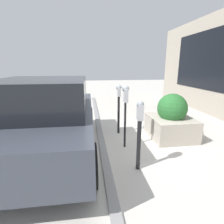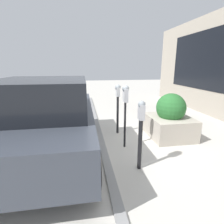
{
  "view_description": "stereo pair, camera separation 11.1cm",
  "coord_description": "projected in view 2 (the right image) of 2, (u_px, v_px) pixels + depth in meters",
  "views": [
    {
      "loc": [
        -3.85,
        0.39,
        1.93
      ],
      "look_at": [
        0.0,
        -0.15,
        0.89
      ],
      "focal_mm": 28.0,
      "sensor_mm": 36.0,
      "label": 1
    },
    {
      "loc": [
        -3.83,
        0.49,
        1.93
      ],
      "look_at": [
        0.0,
        -0.15,
        0.89
      ],
      "focal_mm": 28.0,
      "sensor_mm": 36.0,
      "label": 2
    }
  ],
  "objects": [
    {
      "name": "parking_meter_nearest",
      "position": [
        141.0,
        127.0,
        3.18
      ],
      "size": [
        0.16,
        0.13,
        1.33
      ],
      "color": "black",
      "rests_on": "ground_plane"
    },
    {
      "name": "parking_meter_middle",
      "position": [
        118.0,
        99.0,
        4.91
      ],
      "size": [
        0.19,
        0.16,
        1.42
      ],
      "color": "black",
      "rests_on": "ground_plane"
    },
    {
      "name": "parked_car_front",
      "position": [
        46.0,
        118.0,
        3.67
      ],
      "size": [
        4.03,
        2.02,
        1.68
      ],
      "rotation": [
        0.0,
        0.0,
        -0.01
      ],
      "color": "#383D47",
      "rests_on": "ground_plane"
    },
    {
      "name": "ground_plane",
      "position": [
        106.0,
        148.0,
        4.22
      ],
      "size": [
        40.0,
        40.0,
        0.0
      ],
      "primitive_type": "plane",
      "color": "beige"
    },
    {
      "name": "curb_strip",
      "position": [
        103.0,
        147.0,
        4.21
      ],
      "size": [
        13.5,
        0.16,
        0.04
      ],
      "color": "gray",
      "rests_on": "ground_plane"
    },
    {
      "name": "parking_meter_second",
      "position": [
        125.0,
        100.0,
        4.0
      ],
      "size": [
        0.19,
        0.16,
        1.51
      ],
      "color": "black",
      "rests_on": "ground_plane"
    },
    {
      "name": "planter_box",
      "position": [
        170.0,
        120.0,
        4.78
      ],
      "size": [
        1.2,
        1.09,
        1.22
      ],
      "color": "#B2A899",
      "rests_on": "ground_plane"
    }
  ]
}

